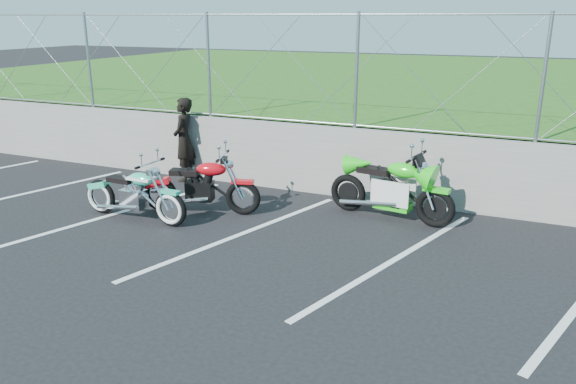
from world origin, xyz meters
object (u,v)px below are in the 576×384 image
at_px(cruiser_turquoise, 135,196).
at_px(sportbike_green, 392,191).
at_px(person_standing, 184,140).
at_px(naked_orange, 202,188).

bearing_deg(cruiser_turquoise, sportbike_green, 26.32).
height_order(sportbike_green, person_standing, person_standing).
bearing_deg(person_standing, sportbike_green, 67.41).
xyz_separation_m(cruiser_turquoise, person_standing, (-0.58, 2.33, 0.43)).
bearing_deg(cruiser_turquoise, person_standing, 106.09).
distance_m(naked_orange, sportbike_green, 3.17).
bearing_deg(sportbike_green, naked_orange, -153.50).
bearing_deg(sportbike_green, person_standing, -179.34).
relative_size(naked_orange, sportbike_green, 0.93).
xyz_separation_m(cruiser_turquoise, naked_orange, (0.82, 0.74, 0.03)).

